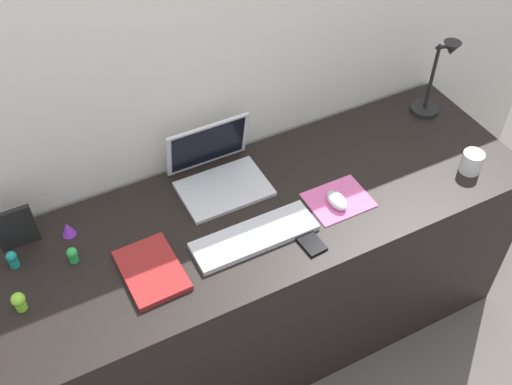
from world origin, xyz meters
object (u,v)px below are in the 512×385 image
Objects in this scene: toy_figurine_purple at (68,229)px; toy_figurine_teal at (12,259)px; mouse at (337,200)px; desk_lamp at (436,80)px; toy_figurine_green at (73,255)px; coffee_mug at (472,162)px; toy_figurine_lime at (19,301)px; laptop at (217,169)px; cell_phone at (308,240)px; picture_frame at (16,228)px; keyboard at (254,236)px; notebook_pad at (152,270)px.

toy_figurine_teal reaches higher than toy_figurine_purple.
desk_lamp is at bearing 23.09° from mouse.
toy_figurine_green is (-1.43, -0.08, -0.13)m from desk_lamp.
toy_figurine_lime is (-1.54, 0.14, -0.01)m from coffee_mug.
cell_phone is at bearing -69.84° from laptop.
mouse is at bearing -17.84° from picture_frame.
picture_frame is (-1.56, 0.07, -0.09)m from desk_lamp.
keyboard is 8.11× the size of toy_figurine_purple.
laptop is 0.90m from coffee_mug.
desk_lamp is at bearing 0.41° from toy_figurine_teal.
picture_frame is (-0.67, 0.02, 0.02)m from laptop.
keyboard is at bearing -164.22° from desk_lamp.
toy_figurine_teal is (-0.70, 0.24, 0.02)m from keyboard.
laptop is 2.00× the size of picture_frame.
desk_lamp is at bearing -2.78° from laptop.
toy_figurine_teal is 0.17m from toy_figurine_lime.
toy_figurine_lime is at bearing 174.64° from coffee_mug.
picture_frame is (-0.33, 0.30, 0.06)m from notebook_pad.
mouse is 1.19× the size of coffee_mug.
desk_lamp is (0.58, 0.25, 0.14)m from mouse.
mouse is 1.48× the size of toy_figurine_lime.
notebook_pad is at bearing -169.47° from desk_lamp.
keyboard is 0.74m from picture_frame.
cell_phone is at bearing -155.54° from desk_lamp.
desk_lamp is 1.44m from toy_figurine_green.
coffee_mug is at bearing -14.66° from picture_frame.
mouse is 0.19m from cell_phone.
keyboard is at bearing -5.95° from toy_figurine_lime.
desk_lamp reaches higher than toy_figurine_lime.
mouse is 0.40× the size of notebook_pad.
notebook_pad is 1.17m from coffee_mug.
laptop is 5.36× the size of toy_figurine_green.
mouse is at bearing -156.91° from desk_lamp.
laptop is at bearing 88.72° from keyboard.
keyboard is 4.27× the size of mouse.
laptop is 3.12× the size of mouse.
coffee_mug reaches higher than keyboard.
mouse is at bearing -11.42° from toy_figurine_green.
keyboard is 6.33× the size of toy_figurine_lime.
desk_lamp reaches higher than mouse.
laptop reaches higher than toy_figurine_green.
toy_figurine_purple is 0.12m from toy_figurine_green.
coffee_mug is 1.24× the size of toy_figurine_lime.
cell_phone is at bearing -14.36° from notebook_pad.
coffee_mug is (0.51, -0.07, 0.02)m from mouse.
toy_figurine_lime reaches higher than notebook_pad.
notebook_pad is 0.32m from toy_figurine_purple.
notebook_pad is 2.98× the size of coffee_mug.
laptop is 0.56m from toy_figurine_green.
desk_lamp is 2.27× the size of picture_frame.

